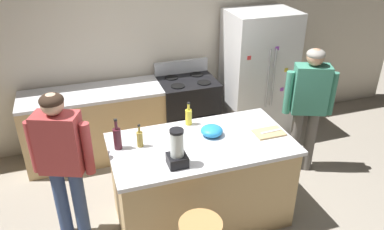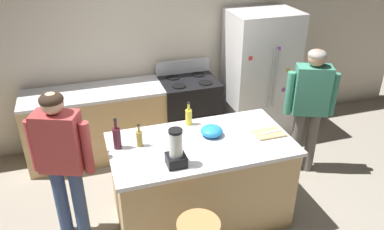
# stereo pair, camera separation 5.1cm
# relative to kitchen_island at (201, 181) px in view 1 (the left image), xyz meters

# --- Properties ---
(ground_plane) EXTENTS (14.00, 14.00, 0.00)m
(ground_plane) POSITION_rel_kitchen_island_xyz_m (0.00, 0.00, -0.47)
(ground_plane) COLOR #9E9384
(back_wall) EXTENTS (8.00, 0.10, 2.70)m
(back_wall) POSITION_rel_kitchen_island_xyz_m (0.00, 1.95, 0.88)
(back_wall) COLOR beige
(back_wall) RESTS_ON ground_plane
(kitchen_island) EXTENTS (1.78, 0.95, 0.94)m
(kitchen_island) POSITION_rel_kitchen_island_xyz_m (0.00, 0.00, 0.00)
(kitchen_island) COLOR tan
(kitchen_island) RESTS_ON ground_plane
(back_counter_run) EXTENTS (2.00, 0.64, 0.94)m
(back_counter_run) POSITION_rel_kitchen_island_xyz_m (-0.80, 1.55, -0.00)
(back_counter_run) COLOR tan
(back_counter_run) RESTS_ON ground_plane
(refrigerator) EXTENTS (0.90, 0.73, 1.80)m
(refrigerator) POSITION_rel_kitchen_island_xyz_m (1.37, 1.50, 0.42)
(refrigerator) COLOR silver
(refrigerator) RESTS_ON ground_plane
(stove_range) EXTENTS (0.76, 0.65, 1.12)m
(stove_range) POSITION_rel_kitchen_island_xyz_m (0.34, 1.52, 0.01)
(stove_range) COLOR black
(stove_range) RESTS_ON ground_plane
(person_by_island_left) EXTENTS (0.58, 0.35, 1.59)m
(person_by_island_left) POSITION_rel_kitchen_island_xyz_m (-1.30, 0.16, 0.48)
(person_by_island_left) COLOR #384C7A
(person_by_island_left) RESTS_ON ground_plane
(person_by_sink_right) EXTENTS (0.58, 0.35, 1.60)m
(person_by_sink_right) POSITION_rel_kitchen_island_xyz_m (1.50, 0.45, 0.49)
(person_by_sink_right) COLOR #66605B
(person_by_sink_right) RESTS_ON ground_plane
(blender_appliance) EXTENTS (0.17, 0.17, 0.36)m
(blender_appliance) POSITION_rel_kitchen_island_xyz_m (-0.33, -0.29, 0.62)
(blender_appliance) COLOR black
(blender_appliance) RESTS_ON kitchen_island
(bottle_vinegar) EXTENTS (0.06, 0.06, 0.24)m
(bottle_vinegar) POSITION_rel_kitchen_island_xyz_m (-0.58, 0.12, 0.56)
(bottle_vinegar) COLOR olive
(bottle_vinegar) RESTS_ON kitchen_island
(bottle_wine) EXTENTS (0.08, 0.08, 0.32)m
(bottle_wine) POSITION_rel_kitchen_island_xyz_m (-0.79, 0.15, 0.59)
(bottle_wine) COLOR #471923
(bottle_wine) RESTS_ON kitchen_island
(bottle_soda) EXTENTS (0.07, 0.07, 0.26)m
(bottle_soda) POSITION_rel_kitchen_island_xyz_m (-0.01, 0.38, 0.56)
(bottle_soda) COLOR yellow
(bottle_soda) RESTS_ON kitchen_island
(mixing_bowl) EXTENTS (0.22, 0.22, 0.10)m
(mixing_bowl) POSITION_rel_kitchen_island_xyz_m (0.14, 0.10, 0.52)
(mixing_bowl) COLOR #268CD8
(mixing_bowl) RESTS_ON kitchen_island
(cutting_board) EXTENTS (0.30, 0.20, 0.02)m
(cutting_board) POSITION_rel_kitchen_island_xyz_m (0.70, -0.06, 0.48)
(cutting_board) COLOR tan
(cutting_board) RESTS_ON kitchen_island
(chef_knife) EXTENTS (0.22, 0.04, 0.01)m
(chef_knife) POSITION_rel_kitchen_island_xyz_m (0.72, -0.06, 0.49)
(chef_knife) COLOR #B7BABF
(chef_knife) RESTS_ON cutting_board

